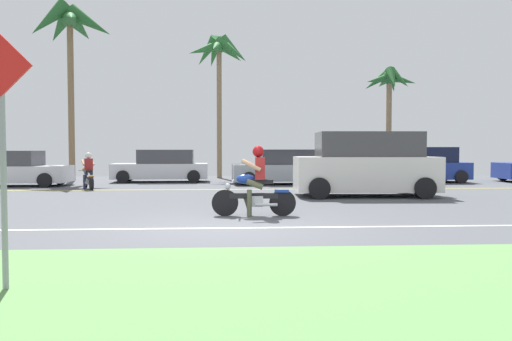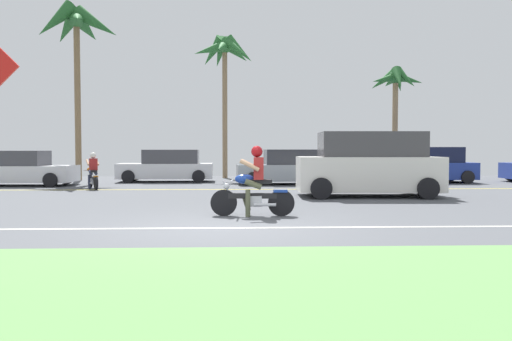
{
  "view_description": "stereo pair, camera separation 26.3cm",
  "coord_description": "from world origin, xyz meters",
  "px_view_note": "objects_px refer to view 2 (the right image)",
  "views": [
    {
      "loc": [
        -0.01,
        -9.34,
        1.47
      ],
      "look_at": [
        0.73,
        2.93,
        0.95
      ],
      "focal_mm": 35.12,
      "sensor_mm": 36.0,
      "label": 1
    },
    {
      "loc": [
        0.26,
        -9.35,
        1.47
      ],
      "look_at": [
        0.73,
        2.93,
        0.95
      ],
      "focal_mm": 35.12,
      "sensor_mm": 36.0,
      "label": 2
    }
  ],
  "objects_px": {
    "parked_car_2": "(291,168)",
    "parked_car_1": "(167,167)",
    "parked_car_0": "(19,169)",
    "palm_tree_2": "(395,85)",
    "suv_nearby": "(369,165)",
    "palm_tree_0": "(77,30)",
    "motorcyclist": "(253,186)",
    "parked_car_3": "(429,166)",
    "motorcyclist_distant": "(93,173)",
    "palm_tree_1": "(225,56)"
  },
  "relations": [
    {
      "from": "palm_tree_2",
      "to": "parked_car_1",
      "type": "bearing_deg",
      "value": -170.27
    },
    {
      "from": "motorcyclist",
      "to": "parked_car_2",
      "type": "bearing_deg",
      "value": 79.25
    },
    {
      "from": "suv_nearby",
      "to": "parked_car_2",
      "type": "height_order",
      "value": "suv_nearby"
    },
    {
      "from": "parked_car_0",
      "to": "palm_tree_2",
      "type": "relative_size",
      "value": 0.78
    },
    {
      "from": "parked_car_0",
      "to": "parked_car_3",
      "type": "distance_m",
      "value": 17.34
    },
    {
      "from": "parked_car_0",
      "to": "parked_car_3",
      "type": "relative_size",
      "value": 1.09
    },
    {
      "from": "parked_car_2",
      "to": "parked_car_1",
      "type": "bearing_deg",
      "value": 162.02
    },
    {
      "from": "motorcyclist_distant",
      "to": "suv_nearby",
      "type": "bearing_deg",
      "value": -19.27
    },
    {
      "from": "palm_tree_1",
      "to": "palm_tree_2",
      "type": "distance_m",
      "value": 8.63
    },
    {
      "from": "motorcyclist",
      "to": "parked_car_0",
      "type": "bearing_deg",
      "value": 133.83
    },
    {
      "from": "parked_car_1",
      "to": "palm_tree_1",
      "type": "bearing_deg",
      "value": 47.57
    },
    {
      "from": "parked_car_2",
      "to": "palm_tree_1",
      "type": "relative_size",
      "value": 0.61
    },
    {
      "from": "suv_nearby",
      "to": "parked_car_1",
      "type": "relative_size",
      "value": 1.08
    },
    {
      "from": "palm_tree_1",
      "to": "motorcyclist_distant",
      "type": "height_order",
      "value": "palm_tree_1"
    },
    {
      "from": "suv_nearby",
      "to": "palm_tree_2",
      "type": "xyz_separation_m",
      "value": [
        3.75,
        9.21,
        3.66
      ]
    },
    {
      "from": "parked_car_2",
      "to": "parked_car_3",
      "type": "distance_m",
      "value": 6.29
    },
    {
      "from": "parked_car_0",
      "to": "parked_car_2",
      "type": "height_order",
      "value": "parked_car_2"
    },
    {
      "from": "suv_nearby",
      "to": "motorcyclist_distant",
      "type": "bearing_deg",
      "value": 160.73
    },
    {
      "from": "palm_tree_1",
      "to": "parked_car_0",
      "type": "bearing_deg",
      "value": -148.47
    },
    {
      "from": "parked_car_3",
      "to": "parked_car_0",
      "type": "bearing_deg",
      "value": -175.64
    },
    {
      "from": "parked_car_1",
      "to": "parked_car_2",
      "type": "distance_m",
      "value": 5.68
    },
    {
      "from": "parked_car_3",
      "to": "palm_tree_2",
      "type": "xyz_separation_m",
      "value": [
        -0.65,
        2.81,
        3.9
      ]
    },
    {
      "from": "motorcyclist",
      "to": "palm_tree_1",
      "type": "height_order",
      "value": "palm_tree_1"
    },
    {
      "from": "parked_car_3",
      "to": "palm_tree_1",
      "type": "height_order",
      "value": "palm_tree_1"
    },
    {
      "from": "suv_nearby",
      "to": "parked_car_3",
      "type": "xyz_separation_m",
      "value": [
        4.39,
        6.4,
        -0.24
      ]
    },
    {
      "from": "motorcyclist",
      "to": "palm_tree_1",
      "type": "relative_size",
      "value": 0.25
    },
    {
      "from": "motorcyclist_distant",
      "to": "palm_tree_1",
      "type": "bearing_deg",
      "value": 55.21
    },
    {
      "from": "parked_car_0",
      "to": "palm_tree_2",
      "type": "xyz_separation_m",
      "value": [
        16.65,
        4.13,
        3.97
      ]
    },
    {
      "from": "motorcyclist_distant",
      "to": "parked_car_3",
      "type": "bearing_deg",
      "value": 12.66
    },
    {
      "from": "parked_car_0",
      "to": "motorcyclist_distant",
      "type": "bearing_deg",
      "value": -27.26
    },
    {
      "from": "parked_car_2",
      "to": "palm_tree_2",
      "type": "relative_size",
      "value": 0.79
    },
    {
      "from": "parked_car_1",
      "to": "motorcyclist_distant",
      "type": "bearing_deg",
      "value": -118.49
    },
    {
      "from": "palm_tree_2",
      "to": "parked_car_2",
      "type": "bearing_deg",
      "value": -146.96
    },
    {
      "from": "palm_tree_2",
      "to": "motorcyclist_distant",
      "type": "height_order",
      "value": "palm_tree_2"
    },
    {
      "from": "parked_car_3",
      "to": "palm_tree_2",
      "type": "relative_size",
      "value": 0.71
    },
    {
      "from": "palm_tree_1",
      "to": "palm_tree_2",
      "type": "relative_size",
      "value": 1.31
    },
    {
      "from": "parked_car_2",
      "to": "parked_car_3",
      "type": "height_order",
      "value": "parked_car_3"
    },
    {
      "from": "parked_car_1",
      "to": "parked_car_2",
      "type": "height_order",
      "value": "parked_car_2"
    },
    {
      "from": "parked_car_1",
      "to": "parked_car_0",
      "type": "bearing_deg",
      "value": -158.37
    },
    {
      "from": "motorcyclist",
      "to": "palm_tree_1",
      "type": "xyz_separation_m",
      "value": [
        -0.94,
        14.57,
        5.54
      ]
    },
    {
      "from": "suv_nearby",
      "to": "motorcyclist",
      "type": "bearing_deg",
      "value": -130.13
    },
    {
      "from": "palm_tree_0",
      "to": "palm_tree_1",
      "type": "distance_m",
      "value": 7.12
    },
    {
      "from": "motorcyclist",
      "to": "palm_tree_1",
      "type": "distance_m",
      "value": 15.62
    },
    {
      "from": "suv_nearby",
      "to": "palm_tree_0",
      "type": "distance_m",
      "value": 15.67
    },
    {
      "from": "palm_tree_0",
      "to": "palm_tree_2",
      "type": "xyz_separation_m",
      "value": [
        15.35,
        0.61,
        -2.41
      ]
    },
    {
      "from": "motorcyclist",
      "to": "palm_tree_0",
      "type": "relative_size",
      "value": 0.22
    },
    {
      "from": "parked_car_3",
      "to": "motorcyclist_distant",
      "type": "bearing_deg",
      "value": -167.34
    },
    {
      "from": "palm_tree_2",
      "to": "motorcyclist_distant",
      "type": "bearing_deg",
      "value": -155.83
    },
    {
      "from": "parked_car_1",
      "to": "motorcyclist_distant",
      "type": "xyz_separation_m",
      "value": [
        -2.19,
        -4.03,
        -0.11
      ]
    },
    {
      "from": "palm_tree_0",
      "to": "motorcyclist",
      "type": "bearing_deg",
      "value": -58.99
    }
  ]
}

